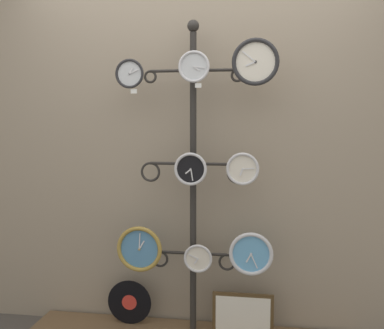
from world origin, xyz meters
name	(u,v)px	position (x,y,z in m)	size (l,w,h in m)	color
shop_wall	(197,131)	(0.00, 0.57, 1.40)	(4.40, 0.04, 2.80)	gray
display_stand	(193,222)	(0.00, 0.41, 0.80)	(0.71, 0.36, 2.11)	#282623
clock_top_left	(130,74)	(-0.40, 0.33, 1.77)	(0.19, 0.04, 0.19)	silver
clock_top_center	(194,67)	(0.02, 0.31, 1.80)	(0.20, 0.04, 0.20)	silver
clock_top_right	(255,62)	(0.40, 0.30, 1.83)	(0.29, 0.04, 0.29)	silver
clock_middle_center	(191,169)	(0.00, 0.30, 1.17)	(0.21, 0.04, 0.21)	black
clock_middle_right	(243,169)	(0.33, 0.32, 1.17)	(0.21, 0.04, 0.21)	silver
clock_bottom_left	(140,249)	(-0.34, 0.30, 0.63)	(0.31, 0.04, 0.31)	#4C84B2
clock_bottom_center	(198,258)	(0.04, 0.34, 0.57)	(0.19, 0.04, 0.19)	silver
clock_bottom_right	(251,254)	(0.39, 0.32, 0.63)	(0.28, 0.04, 0.28)	#60A8DB
vinyl_record	(129,302)	(-0.45, 0.41, 0.22)	(0.31, 0.01, 0.31)	black
picture_frame	(243,314)	(0.34, 0.37, 0.20)	(0.40, 0.02, 0.28)	#4C381E
price_tag_upper	(134,91)	(-0.37, 0.33, 1.66)	(0.04, 0.00, 0.03)	white
price_tag_mid	(198,85)	(0.05, 0.30, 1.69)	(0.04, 0.00, 0.03)	white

